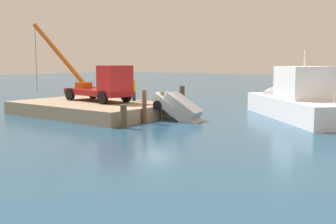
{
  "coord_description": "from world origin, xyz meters",
  "views": [
    {
      "loc": [
        17.93,
        -21.82,
        4.14
      ],
      "look_at": [
        0.01,
        1.27,
        0.59
      ],
      "focal_mm": 44.7,
      "sensor_mm": 36.0,
      "label": 1
    }
  ],
  "objects_px": {
    "salvaged_car": "(183,111)",
    "crane_truck": "(102,84)",
    "dock_worker": "(134,90)",
    "moored_yacht": "(289,108)"
  },
  "relations": [
    {
      "from": "crane_truck",
      "to": "dock_worker",
      "type": "height_order",
      "value": "crane_truck"
    },
    {
      "from": "crane_truck",
      "to": "dock_worker",
      "type": "relative_size",
      "value": 6.43
    },
    {
      "from": "dock_worker",
      "to": "salvaged_car",
      "type": "relative_size",
      "value": 0.4
    },
    {
      "from": "salvaged_car",
      "to": "moored_yacht",
      "type": "relative_size",
      "value": 0.34
    },
    {
      "from": "dock_worker",
      "to": "moored_yacht",
      "type": "xyz_separation_m",
      "value": [
        10.4,
        6.24,
        -1.25
      ]
    },
    {
      "from": "salvaged_car",
      "to": "crane_truck",
      "type": "bearing_deg",
      "value": -172.91
    },
    {
      "from": "salvaged_car",
      "to": "moored_yacht",
      "type": "distance_m",
      "value": 8.79
    },
    {
      "from": "dock_worker",
      "to": "salvaged_car",
      "type": "height_order",
      "value": "dock_worker"
    },
    {
      "from": "moored_yacht",
      "to": "dock_worker",
      "type": "bearing_deg",
      "value": -149.03
    },
    {
      "from": "crane_truck",
      "to": "salvaged_car",
      "type": "bearing_deg",
      "value": 7.09
    }
  ]
}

